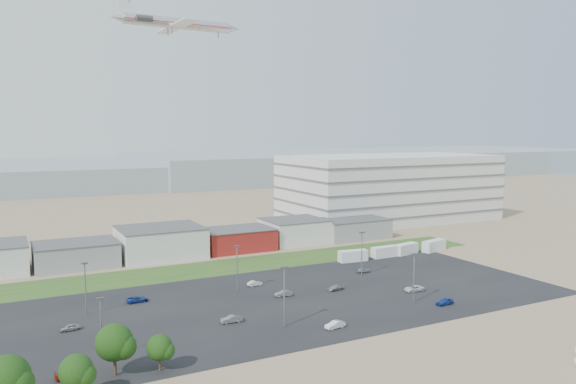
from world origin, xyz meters
TOP-DOWN VIEW (x-y plane):
  - ground at (0.00, 0.00)m, footprint 700.00×700.00m
  - parking_lot at (5.00, 20.00)m, footprint 120.00×50.00m
  - grass_strip at (0.00, 52.00)m, footprint 160.00×16.00m
  - hills_backdrop at (40.00, 315.00)m, footprint 700.00×200.00m
  - building_row at (-17.00, 71.00)m, footprint 170.00×20.00m
  - parking_garage at (90.00, 95.00)m, footprint 80.00×40.00m
  - box_trailer_a at (37.67, 42.14)m, footprint 8.05×3.19m
  - box_trailer_b at (48.20, 42.35)m, footprint 7.79×2.60m
  - box_trailer_c at (55.79, 42.61)m, footprint 8.24×4.16m
  - box_trailer_d at (65.55, 42.17)m, footprint 8.70×4.60m
  - tree_left at (-44.81, -6.97)m, footprint 5.90×5.90m
  - tree_mid at (-36.97, -6.06)m, footprint 4.63×4.63m
  - tree_right at (-31.25, -0.57)m, footprint 5.63×5.63m
  - tree_near at (-25.26, -1.92)m, footprint 4.02×4.02m
  - lightpole_front_l at (-31.94, 6.07)m, footprint 1.12×0.47m
  - lightpole_front_m at (-1.08, 6.17)m, footprint 1.26×0.53m
  - lightpole_front_r at (28.36, 6.75)m, footprint 1.18×0.49m
  - lightpole_back_l at (-31.11, 28.95)m, footprint 1.17×0.49m
  - lightpole_back_m at (0.03, 30.64)m, footprint 1.16×0.48m
  - lightpole_back_r at (31.16, 28.86)m, footprint 1.24×0.52m
  - airliner at (11.38, 108.02)m, footprint 46.22×32.68m
  - parked_car_0 at (33.62, 12.80)m, footprint 4.61×2.40m
  - parked_car_2 at (32.83, 2.65)m, footprint 3.95×1.78m
  - parked_car_4 at (-8.56, 12.37)m, footprint 4.03×1.69m
  - parked_car_5 at (-34.85, 21.34)m, footprint 3.47×1.68m
  - parked_car_7 at (7.02, 22.38)m, footprint 3.85×1.74m
  - parked_car_8 at (33.23, 31.08)m, footprint 3.47×1.45m
  - parked_car_9 at (-20.91, 32.38)m, footprint 4.27×2.01m
  - parked_car_10 at (-36.99, 1.48)m, footprint 4.24×2.11m
  - parked_car_11 at (5.04, 32.53)m, footprint 3.49×1.46m
  - parked_car_12 at (18.98, 21.20)m, footprint 3.93×1.99m
  - parked_car_13 at (6.39, 1.31)m, footprint 3.98×1.83m

SIDE VIEW (x-z plane):
  - ground at x=0.00m, z-range 0.00..0.00m
  - parking_lot at x=5.00m, z-range 0.00..0.01m
  - grass_strip at x=0.00m, z-range 0.00..0.02m
  - parked_car_12 at x=18.98m, z-range 0.00..1.09m
  - parked_car_11 at x=5.04m, z-range 0.00..1.12m
  - parked_car_5 at x=-34.85m, z-range 0.00..1.14m
  - parked_car_8 at x=33.23m, z-range 0.00..1.17m
  - parked_car_9 at x=-20.91m, z-range 0.00..1.18m
  - parked_car_10 at x=-36.99m, z-range 0.00..1.18m
  - parked_car_7 at x=7.02m, z-range 0.00..1.23m
  - parked_car_0 at x=33.62m, z-range 0.00..1.24m
  - parked_car_13 at x=6.39m, z-range 0.00..1.26m
  - parked_car_4 at x=-8.56m, z-range 0.00..1.29m
  - parked_car_2 at x=32.83m, z-range 0.00..1.32m
  - box_trailer_b at x=48.20m, z-range 0.00..2.90m
  - box_trailer_a at x=37.67m, z-range 0.00..2.94m
  - box_trailer_c at x=55.79m, z-range 0.00..2.96m
  - box_trailer_d at x=65.55m, z-range 0.00..3.12m
  - tree_near at x=-25.26m, z-range 0.00..6.03m
  - tree_mid at x=-36.97m, z-range 0.00..6.94m
  - building_row at x=-17.00m, z-range 0.00..8.00m
  - tree_right at x=-31.25m, z-range 0.00..8.45m
  - tree_left at x=-44.81m, z-range 0.00..8.84m
  - hills_backdrop at x=40.00m, z-range 0.00..9.00m
  - lightpole_front_l at x=-31.94m, z-range 0.00..9.54m
  - lightpole_back_m at x=0.03m, z-range 0.00..9.89m
  - lightpole_back_l at x=-31.11m, z-range 0.00..9.93m
  - lightpole_front_r at x=28.36m, z-range 0.00..10.00m
  - lightpole_back_r at x=31.16m, z-range 0.00..10.54m
  - lightpole_front_m at x=-1.08m, z-range 0.00..10.73m
  - parking_garage at x=90.00m, z-range 0.00..25.00m
  - airliner at x=11.38m, z-range 63.38..76.62m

